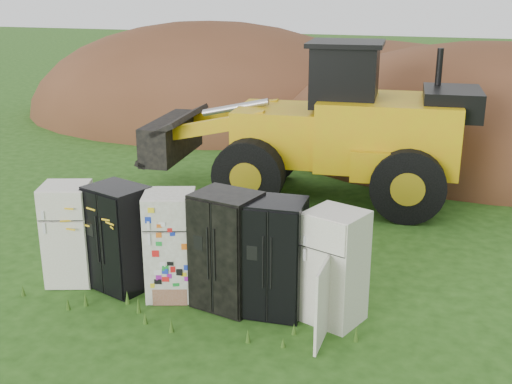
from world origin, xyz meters
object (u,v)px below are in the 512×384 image
at_px(fridge_black_side, 119,238).
at_px(wheel_loader, 303,121).
at_px(fridge_sticker, 171,245).
at_px(fridge_dark_mid, 227,250).
at_px(fridge_open_door, 335,267).
at_px(fridge_leftmost, 69,234).
at_px(fridge_black_right, 274,257).

height_order(fridge_black_side, wheel_loader, wheel_loader).
height_order(fridge_black_side, fridge_sticker, fridge_black_side).
bearing_deg(fridge_dark_mid, fridge_sticker, -168.54).
xyz_separation_m(fridge_sticker, wheel_loader, (0.76, 6.04, 1.01)).
bearing_deg(fridge_sticker, fridge_open_door, -18.39).
xyz_separation_m(fridge_leftmost, wheel_loader, (2.74, 6.09, 1.02)).
distance_m(fridge_black_side, fridge_black_right, 2.82).
height_order(fridge_black_side, fridge_dark_mid, fridge_dark_mid).
bearing_deg(fridge_sticker, fridge_black_right, -19.25).
relative_size(fridge_leftmost, fridge_sticker, 0.98).
distance_m(fridge_sticker, fridge_black_right, 1.83).
height_order(fridge_dark_mid, wheel_loader, wheel_loader).
relative_size(fridge_sticker, wheel_loader, 0.23).
bearing_deg(fridge_black_right, fridge_open_door, -0.80).
distance_m(fridge_dark_mid, fridge_black_right, 0.80).
distance_m(fridge_black_right, fridge_open_door, 0.99).
xyz_separation_m(fridge_black_side, wheel_loader, (1.75, 6.03, 1.00)).
bearing_deg(fridge_open_door, fridge_sticker, -159.29).
relative_size(fridge_leftmost, fridge_open_door, 0.99).
xyz_separation_m(fridge_open_door, wheel_loader, (-2.05, 6.02, 1.01)).
xyz_separation_m(fridge_leftmost, fridge_dark_mid, (3.00, 0.03, 0.07)).
distance_m(fridge_open_door, wheel_loader, 6.44).
relative_size(fridge_sticker, fridge_dark_mid, 0.95).
distance_m(fridge_black_side, fridge_sticker, 0.99).
height_order(fridge_dark_mid, fridge_black_right, fridge_dark_mid).
distance_m(fridge_black_side, fridge_dark_mid, 2.02).
height_order(fridge_black_side, fridge_open_door, fridge_black_side).
bearing_deg(fridge_sticker, wheel_loader, 63.96).
distance_m(fridge_black_right, wheel_loader, 6.22).
relative_size(fridge_leftmost, fridge_black_right, 0.95).
xyz_separation_m(fridge_black_side, fridge_open_door, (3.81, 0.01, -0.02)).
bearing_deg(fridge_sticker, fridge_dark_mid, -20.18).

